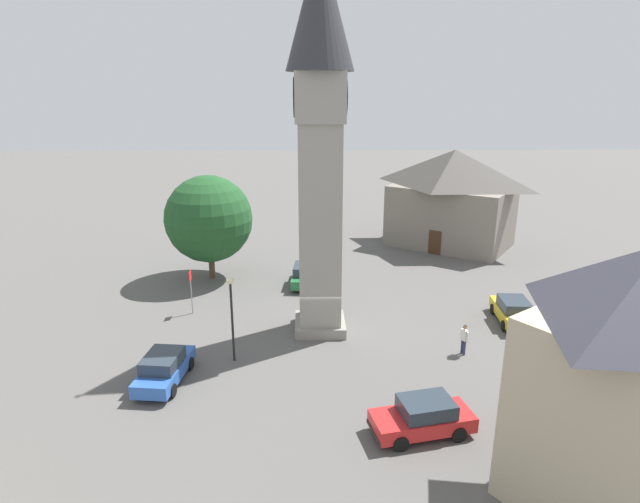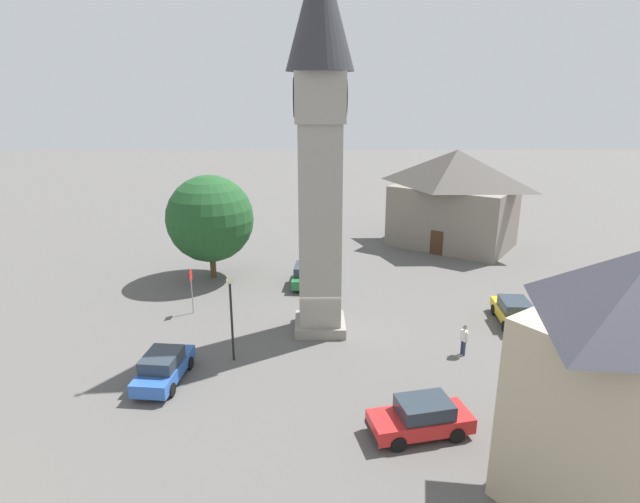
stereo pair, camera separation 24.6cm
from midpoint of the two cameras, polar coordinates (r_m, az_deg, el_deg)
ground_plane at (r=30.60m, az=-0.23°, el=-8.60°), size 200.00×200.00×0.00m
clock_tower at (r=27.60m, az=-0.26°, el=14.76°), size 3.51×3.51×20.76m
car_blue_kerb at (r=22.19m, az=11.03°, el=-17.57°), size 2.49×4.39×1.53m
car_silver_kerb at (r=26.22m, az=-17.15°, el=-12.23°), size 4.30×2.17×1.53m
car_red_corner at (r=33.18m, az=20.40°, el=-6.19°), size 4.25×2.07×1.53m
car_white_side at (r=37.18m, az=-1.85°, el=-2.57°), size 4.25×2.06×1.53m
pedestrian at (r=28.44m, az=15.45°, el=-9.11°), size 0.51×0.35×1.69m
tree at (r=38.43m, az=-12.41°, el=3.55°), size 6.36×6.36×7.72m
building_shop_left at (r=19.25m, az=31.42°, el=-12.16°), size 8.45×8.57×9.16m
building_terrace_right at (r=47.62m, az=14.29°, el=5.84°), size 12.07×12.80×8.63m
lamp_post at (r=26.36m, az=-10.06°, el=-5.85°), size 0.36×0.36×4.59m
road_sign at (r=32.98m, az=-14.35°, el=-3.63°), size 0.60×0.07×2.80m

